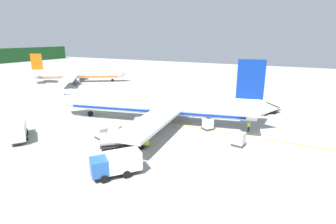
# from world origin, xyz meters

# --- Properties ---
(ground) EXTENTS (240.00, 320.00, 0.20)m
(ground) POSITION_xyz_m (0.00, 48.00, -0.10)
(ground) COLOR #999993
(airliner_foreground) EXTENTS (34.41, 41.33, 11.90)m
(airliner_foreground) POSITION_xyz_m (3.17, 19.88, 3.39)
(airliner_foreground) COLOR white
(airliner_foreground) RESTS_ON ground
(airliner_mid_apron) EXTENTS (26.12, 30.68, 9.98)m
(airliner_mid_apron) POSITION_xyz_m (30.01, 67.81, 2.84)
(airliner_mid_apron) COLOR white
(airliner_mid_apron) RESTS_ON ground
(service_truck_fuel) EXTENTS (5.74, 5.22, 2.75)m
(service_truck_fuel) POSITION_xyz_m (-16.24, 14.31, 1.53)
(service_truck_fuel) COLOR #2659A5
(service_truck_fuel) RESTS_ON ground
(service_truck_baggage) EXTENTS (5.65, 6.64, 2.90)m
(service_truck_baggage) POSITION_xyz_m (-14.53, 34.72, 1.61)
(service_truck_baggage) COLOR yellow
(service_truck_baggage) RESTS_ON ground
(service_truck_catering) EXTENTS (5.79, 6.40, 2.40)m
(service_truck_catering) POSITION_xyz_m (-9.42, 18.11, 1.40)
(service_truck_catering) COLOR yellow
(service_truck_catering) RESTS_ON ground
(service_truck_pushback) EXTENTS (5.72, 4.98, 2.51)m
(service_truck_pushback) POSITION_xyz_m (17.94, 3.12, 1.19)
(service_truck_pushback) COLOR #338C3F
(service_truck_pushback) RESTS_ON ground
(cargo_container_near) EXTENTS (2.32, 2.32, 1.96)m
(cargo_container_near) POSITION_xyz_m (3.49, 10.29, 0.93)
(cargo_container_near) COLOR #333338
(cargo_container_near) RESTS_ON ground
(cargo_container_mid) EXTENTS (1.96, 1.96, 2.10)m
(cargo_container_mid) POSITION_xyz_m (-1.06, 3.91, 1.00)
(cargo_container_mid) COLOR #333338
(cargo_container_mid) RESTS_ON ground
(cargo_container_far) EXTENTS (2.07, 2.07, 2.03)m
(cargo_container_far) POSITION_xyz_m (-8.10, 23.72, 0.96)
(cargo_container_far) COLOR #333338
(cargo_container_far) RESTS_ON ground
(crew_marshaller) EXTENTS (0.51, 0.46, 1.73)m
(crew_marshaller) POSITION_xyz_m (5.68, 3.84, 1.02)
(crew_marshaller) COLOR #191E33
(crew_marshaller) RESTS_ON ground
(crew_loader_left) EXTENTS (0.48, 0.48, 1.69)m
(crew_loader_left) POSITION_xyz_m (-5.70, 21.83, 0.99)
(crew_loader_left) COLOR #191E33
(crew_loader_left) RESTS_ON ground
(crew_loader_right) EXTENTS (0.31, 0.62, 1.65)m
(crew_loader_right) POSITION_xyz_m (9.03, 15.25, 0.97)
(crew_loader_right) COLOR #191E33
(crew_loader_right) RESTS_ON ground
(apron_guide_line) EXTENTS (0.30, 60.00, 0.01)m
(apron_guide_line) POSITION_xyz_m (3.35, 15.44, 0.01)
(apron_guide_line) COLOR yellow
(apron_guide_line) RESTS_ON ground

